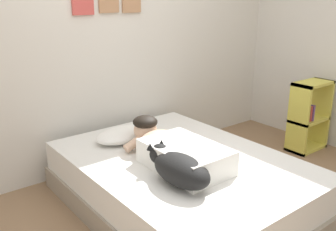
{
  "coord_description": "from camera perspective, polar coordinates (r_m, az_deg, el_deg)",
  "views": [
    {
      "loc": [
        -1.74,
        -1.6,
        1.62
      ],
      "look_at": [
        0.08,
        0.72,
        0.67
      ],
      "focal_mm": 40.29,
      "sensor_mm": 36.0,
      "label": 1
    }
  ],
  "objects": [
    {
      "name": "coffee_cup",
      "position": [
        3.16,
        -0.67,
        -3.7
      ],
      "size": [
        0.12,
        0.09,
        0.07
      ],
      "color": "white",
      "rests_on": "bed"
    },
    {
      "name": "person_lying",
      "position": [
        2.81,
        0.8,
        -5.06
      ],
      "size": [
        0.43,
        0.92,
        0.27
      ],
      "color": "white",
      "rests_on": "bed"
    },
    {
      "name": "dog",
      "position": [
        2.52,
        1.57,
        -7.93
      ],
      "size": [
        0.26,
        0.57,
        0.21
      ],
      "color": "black",
      "rests_on": "bed"
    },
    {
      "name": "pillow",
      "position": [
        3.25,
        -6.64,
        -2.89
      ],
      "size": [
        0.52,
        0.32,
        0.11
      ],
      "primitive_type": "ellipsoid",
      "color": "white",
      "rests_on": "bed"
    },
    {
      "name": "cell_phone",
      "position": [
        2.67,
        4.55,
        -8.87
      ],
      "size": [
        0.07,
        0.14,
        0.01
      ],
      "primitive_type": "cube",
      "color": "black",
      "rests_on": "bed"
    },
    {
      "name": "ground_plane",
      "position": [
        2.87,
        8.0,
        -16.64
      ],
      "size": [
        12.44,
        12.44,
        0.0
      ],
      "primitive_type": "plane",
      "color": "#8C6B4C"
    },
    {
      "name": "bed",
      "position": [
        3.01,
        2.06,
        -10.16
      ],
      "size": [
        1.45,
        2.0,
        0.42
      ],
      "color": "gray",
      "rests_on": "ground"
    },
    {
      "name": "back_wall",
      "position": [
        3.62,
        -9.32,
        11.87
      ],
      "size": [
        4.22,
        0.12,
        2.5
      ],
      "color": "silver",
      "rests_on": "ground"
    },
    {
      "name": "bookshelf",
      "position": [
        4.28,
        20.47,
        -0.07
      ],
      "size": [
        0.45,
        0.24,
        0.75
      ],
      "color": "#D8CC4C",
      "rests_on": "ground"
    }
  ]
}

